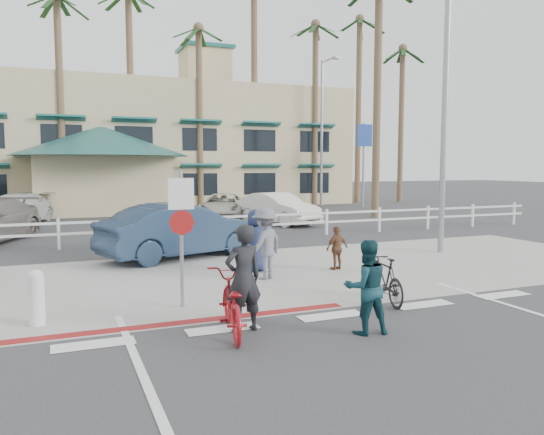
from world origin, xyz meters
name	(u,v)px	position (x,y,z in m)	size (l,w,h in m)	color
ground	(348,326)	(0.00, 0.00, 0.00)	(140.00, 140.00, 0.00)	#333335
bike_path	(425,368)	(0.00, -2.00, 0.00)	(12.00, 16.00, 0.01)	#333335
sidewalk_plaza	(254,275)	(0.00, 4.50, 0.01)	(22.00, 7.00, 0.01)	gray
cross_street	(210,251)	(0.00, 8.50, 0.00)	(40.00, 5.00, 0.01)	#333335
parking_lot	(157,221)	(0.00, 18.00, 0.00)	(50.00, 16.00, 0.01)	#333335
curb_red	(154,326)	(-3.00, 1.20, 0.01)	(7.00, 0.25, 0.02)	maroon
rail_fence	(208,227)	(0.50, 10.50, 0.50)	(29.40, 0.16, 1.00)	silver
building	(151,124)	(2.00, 31.00, 5.65)	(28.00, 16.00, 11.30)	#CBB98B
sign_post	(181,231)	(-2.30, 2.20, 1.45)	(0.50, 0.10, 2.90)	gray
bollard_0	(37,298)	(-4.80, 2.00, 0.47)	(0.26, 0.26, 0.95)	silver
streetlight_0	(445,104)	(6.50, 5.50, 4.50)	(0.60, 2.00, 9.00)	gray
streetlight_1	(322,134)	(12.00, 24.00, 4.75)	(0.60, 2.00, 9.50)	gray
info_sign	(363,164)	(14.00, 22.00, 2.80)	(1.20, 0.16, 5.60)	navy
palm_3	(60,88)	(-4.00, 25.00, 7.00)	(4.00, 4.00, 14.00)	#133315
palm_4	(130,86)	(0.00, 26.00, 7.50)	(4.00, 4.00, 15.00)	#133315
palm_5	(199,103)	(4.00, 25.00, 6.50)	(4.00, 4.00, 13.00)	#133315
palm_6	(254,77)	(8.00, 26.00, 8.50)	(4.00, 4.00, 17.00)	#133315
palm_7	(315,101)	(12.00, 25.00, 7.00)	(4.00, 4.00, 14.00)	#133315
palm_8	(359,98)	(16.00, 26.00, 7.50)	(4.00, 4.00, 15.00)	#133315
palm_9	(401,113)	(19.00, 25.00, 6.50)	(4.00, 4.00, 13.00)	#133315
palm_11	(377,81)	(11.00, 16.00, 7.00)	(4.00, 4.00, 14.00)	#133315
bike_red	(231,303)	(-1.94, 0.34, 0.50)	(0.66, 1.90, 1.00)	maroon
rider_red	(243,278)	(-1.71, 0.39, 0.87)	(0.64, 0.42, 1.75)	black
bike_black	(385,280)	(1.41, 1.03, 0.46)	(0.43, 1.54, 0.92)	black
rider_black	(366,287)	(0.05, -0.44, 0.75)	(0.73, 0.57, 1.51)	#113741
pedestrian_a	(265,244)	(0.06, 3.94, 0.85)	(1.10, 0.63, 1.70)	slate
pedestrian_child	(337,248)	(2.17, 4.27, 0.57)	(0.67, 0.28, 1.14)	brown
pedestrian_b	(256,241)	(0.18, 4.85, 0.79)	(0.77, 0.50, 1.58)	#1C274C
car_white_sedan	(182,231)	(-1.08, 7.60, 0.79)	(1.68, 4.81, 1.58)	#1E314B
lot_car_3	(277,209)	(4.90, 14.68, 0.72)	(1.52, 4.36, 1.44)	silver
lot_car_4	(15,209)	(-6.17, 19.15, 0.70)	(1.95, 4.80, 1.39)	silver
lot_car_5	(223,206)	(3.27, 17.84, 0.64)	(2.14, 4.63, 1.29)	beige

